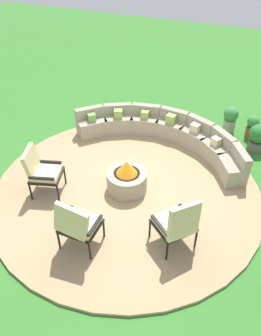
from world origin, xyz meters
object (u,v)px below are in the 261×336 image
(fire_pit, at_px, (127,179))
(potted_plant_5, at_px, (230,118))
(lounge_chair_front_left, at_px, (41,170))
(lounge_chair_back_left, at_px, (177,223))
(potted_plant_1, at_px, (257,137))
(curved_stone_bench, at_px, (165,134))
(potted_plant_4, at_px, (252,126))
(lounge_chair_front_right, at_px, (77,224))

(fire_pit, distance_m, potted_plant_5, 3.39)
(fire_pit, relative_size, lounge_chair_front_left, 0.80)
(lounge_chair_back_left, relative_size, potted_plant_1, 1.58)
(curved_stone_bench, relative_size, potted_plant_1, 6.24)
(fire_pit, xyz_separation_m, lounge_chair_front_left, (-1.51, -0.64, 0.26))
(potted_plant_1, bearing_deg, potted_plant_4, 106.58)
(fire_pit, height_order, curved_stone_bench, fire_pit)
(fire_pit, bearing_deg, potted_plant_5, 62.75)
(potted_plant_1, bearing_deg, potted_plant_5, 140.09)
(fire_pit, xyz_separation_m, potted_plant_1, (2.26, 2.42, 0.03))
(potted_plant_5, bearing_deg, potted_plant_4, -4.90)
(fire_pit, height_order, potted_plant_4, fire_pit)
(lounge_chair_back_left, bearing_deg, potted_plant_1, 24.92)
(potted_plant_5, bearing_deg, curved_stone_bench, -137.62)
(lounge_chair_front_right, distance_m, lounge_chair_back_left, 1.61)
(lounge_chair_front_right, distance_m, potted_plant_5, 4.97)
(fire_pit, height_order, potted_plant_1, fire_pit)
(lounge_chair_front_left, distance_m, potted_plant_5, 4.78)
(lounge_chair_back_left, distance_m, potted_plant_5, 4.06)
(curved_stone_bench, height_order, potted_plant_1, curved_stone_bench)
(fire_pit, distance_m, lounge_chair_front_right, 1.67)
(curved_stone_bench, relative_size, potted_plant_4, 7.14)
(potted_plant_1, bearing_deg, lounge_chair_back_left, -105.79)
(potted_plant_1, height_order, potted_plant_4, potted_plant_1)
(potted_plant_4, distance_m, potted_plant_5, 0.55)
(potted_plant_1, height_order, potted_plant_5, potted_plant_5)
(potted_plant_4, bearing_deg, potted_plant_1, -73.42)
(potted_plant_4, height_order, potted_plant_5, potted_plant_5)
(curved_stone_bench, distance_m, lounge_chair_back_left, 3.04)
(curved_stone_bench, relative_size, lounge_chair_front_left, 4.19)
(potted_plant_4, bearing_deg, lounge_chair_front_left, -134.93)
(potted_plant_4, bearing_deg, fire_pit, -125.25)
(lounge_chair_back_left, height_order, potted_plant_5, lounge_chair_back_left)
(lounge_chair_front_right, bearing_deg, potted_plant_5, 70.30)
(curved_stone_bench, xyz_separation_m, lounge_chair_front_left, (-1.73, -2.45, 0.25))
(fire_pit, xyz_separation_m, curved_stone_bench, (0.23, 1.81, 0.01))
(fire_pit, height_order, lounge_chair_back_left, lounge_chair_back_left)
(curved_stone_bench, height_order, potted_plant_5, curved_stone_bench)
(curved_stone_bench, xyz_separation_m, potted_plant_4, (1.87, 1.16, -0.03))
(potted_plant_1, bearing_deg, curved_stone_bench, -163.09)
(curved_stone_bench, bearing_deg, fire_pit, -97.16)
(lounge_chair_front_right, relative_size, potted_plant_5, 1.59)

